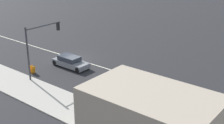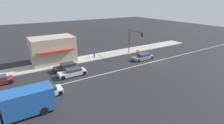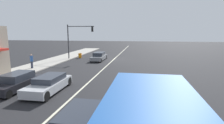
{
  "view_description": "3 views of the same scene",
  "coord_description": "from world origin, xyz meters",
  "px_view_note": "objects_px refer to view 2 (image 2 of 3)",
  "views": [
    {
      "loc": [
        25.3,
        26.24,
        13.36
      ],
      "look_at": [
        0.95,
        6.62,
        1.46
      ],
      "focal_mm": 50.0,
      "sensor_mm": 36.0,
      "label": 1
    },
    {
      "loc": [
        -23.58,
        25.5,
        11.79
      ],
      "look_at": [
        1.48,
        9.59,
        1.21
      ],
      "focal_mm": 28.0,
      "sensor_mm": 36.0,
      "label": 2
    },
    {
      "loc": [
        -4.73,
        28.55,
        4.45
      ],
      "look_at": [
        -1.28,
        9.04,
        1.09
      ],
      "focal_mm": 28.0,
      "sensor_mm": 36.0,
      "label": 3
    }
  ],
  "objects_px": {
    "sedan_dark": "(67,67)",
    "sedan_silver": "(73,72)",
    "pedestrian": "(94,53)",
    "delivery_truck": "(19,104)",
    "suv_grey": "(143,57)",
    "warning_aframe_sign": "(138,52)",
    "van_white": "(45,92)",
    "traffic_signal_main": "(133,38)"
  },
  "relations": [
    {
      "from": "traffic_signal_main",
      "to": "delivery_truck",
      "type": "xyz_separation_m",
      "value": [
        -11.12,
        24.23,
        -2.43
      ]
    },
    {
      "from": "warning_aframe_sign",
      "to": "delivery_truck",
      "type": "height_order",
      "value": "delivery_truck"
    },
    {
      "from": "van_white",
      "to": "sedan_dark",
      "type": "bearing_deg",
      "value": -36.62
    },
    {
      "from": "suv_grey",
      "to": "pedestrian",
      "type": "bearing_deg",
      "value": 51.59
    },
    {
      "from": "warning_aframe_sign",
      "to": "van_white",
      "type": "distance_m",
      "value": 24.06
    },
    {
      "from": "pedestrian",
      "to": "sedan_dark",
      "type": "relative_size",
      "value": 0.4
    },
    {
      "from": "pedestrian",
      "to": "delivery_truck",
      "type": "bearing_deg",
      "value": 130.92
    },
    {
      "from": "warning_aframe_sign",
      "to": "pedestrian",
      "type": "bearing_deg",
      "value": 75.93
    },
    {
      "from": "sedan_silver",
      "to": "sedan_dark",
      "type": "xyz_separation_m",
      "value": [
        2.8,
        -0.01,
        0.01
      ]
    },
    {
      "from": "pedestrian",
      "to": "delivery_truck",
      "type": "xyz_separation_m",
      "value": [
        -13.61,
        15.7,
        0.43
      ]
    },
    {
      "from": "warning_aframe_sign",
      "to": "sedan_dark",
      "type": "xyz_separation_m",
      "value": [
        -1.11,
        17.23,
        0.19
      ]
    },
    {
      "from": "delivery_truck",
      "to": "sedan_dark",
      "type": "distance_m",
      "value": 13.12
    },
    {
      "from": "pedestrian",
      "to": "sedan_silver",
      "type": "bearing_deg",
      "value": 131.47
    },
    {
      "from": "traffic_signal_main",
      "to": "pedestrian",
      "type": "relative_size",
      "value": 3.22
    },
    {
      "from": "delivery_truck",
      "to": "suv_grey",
      "type": "height_order",
      "value": "delivery_truck"
    },
    {
      "from": "sedan_dark",
      "to": "traffic_signal_main",
      "type": "bearing_deg",
      "value": -85.92
    },
    {
      "from": "delivery_truck",
      "to": "van_white",
      "type": "relative_size",
      "value": 1.7
    },
    {
      "from": "delivery_truck",
      "to": "traffic_signal_main",
      "type": "bearing_deg",
      "value": -65.34
    },
    {
      "from": "sedan_dark",
      "to": "suv_grey",
      "type": "bearing_deg",
      "value": -100.35
    },
    {
      "from": "suv_grey",
      "to": "sedan_dark",
      "type": "xyz_separation_m",
      "value": [
        2.8,
        15.33,
        0.0
      ]
    },
    {
      "from": "pedestrian",
      "to": "sedan_silver",
      "type": "relative_size",
      "value": 0.39
    },
    {
      "from": "van_white",
      "to": "sedan_silver",
      "type": "bearing_deg",
      "value": -50.51
    },
    {
      "from": "traffic_signal_main",
      "to": "sedan_silver",
      "type": "height_order",
      "value": "traffic_signal_main"
    },
    {
      "from": "suv_grey",
      "to": "sedan_dark",
      "type": "distance_m",
      "value": 15.58
    },
    {
      "from": "delivery_truck",
      "to": "warning_aframe_sign",
      "type": "bearing_deg",
      "value": -66.61
    },
    {
      "from": "delivery_truck",
      "to": "van_white",
      "type": "distance_m",
      "value": 4.27
    },
    {
      "from": "warning_aframe_sign",
      "to": "sedan_dark",
      "type": "bearing_deg",
      "value": 93.69
    },
    {
      "from": "warning_aframe_sign",
      "to": "sedan_silver",
      "type": "bearing_deg",
      "value": 102.78
    },
    {
      "from": "suv_grey",
      "to": "van_white",
      "type": "relative_size",
      "value": 1.03
    },
    {
      "from": "traffic_signal_main",
      "to": "pedestrian",
      "type": "height_order",
      "value": "traffic_signal_main"
    },
    {
      "from": "pedestrian",
      "to": "warning_aframe_sign",
      "type": "bearing_deg",
      "value": -104.07
    },
    {
      "from": "delivery_truck",
      "to": "suv_grey",
      "type": "xyz_separation_m",
      "value": [
        7.2,
        -23.79,
        -0.85
      ]
    },
    {
      "from": "suv_grey",
      "to": "sedan_silver",
      "type": "height_order",
      "value": "suv_grey"
    },
    {
      "from": "delivery_truck",
      "to": "sedan_dark",
      "type": "bearing_deg",
      "value": -40.22
    },
    {
      "from": "van_white",
      "to": "warning_aframe_sign",
      "type": "bearing_deg",
      "value": -69.79
    },
    {
      "from": "pedestrian",
      "to": "sedan_silver",
      "type": "height_order",
      "value": "pedestrian"
    },
    {
      "from": "suv_grey",
      "to": "van_white",
      "type": "xyz_separation_m",
      "value": [
        -4.4,
        20.68,
        -0.01
      ]
    },
    {
      "from": "sedan_dark",
      "to": "sedan_silver",
      "type": "bearing_deg",
      "value": 179.79
    },
    {
      "from": "pedestrian",
      "to": "warning_aframe_sign",
      "type": "xyz_separation_m",
      "value": [
        -2.5,
        -9.98,
        -0.61
      ]
    },
    {
      "from": "sedan_silver",
      "to": "van_white",
      "type": "distance_m",
      "value": 6.92
    },
    {
      "from": "traffic_signal_main",
      "to": "delivery_truck",
      "type": "height_order",
      "value": "traffic_signal_main"
    },
    {
      "from": "delivery_truck",
      "to": "sedan_dark",
      "type": "xyz_separation_m",
      "value": [
        10.0,
        -8.46,
        -0.85
      ]
    }
  ]
}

